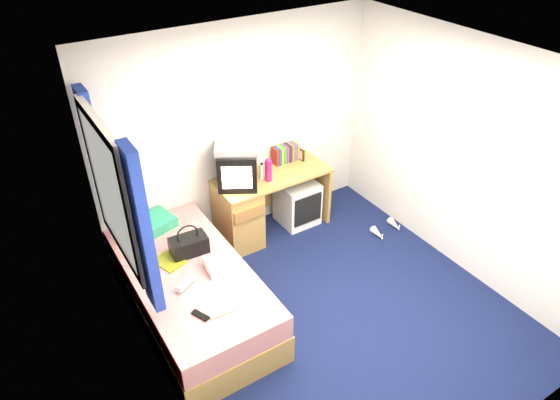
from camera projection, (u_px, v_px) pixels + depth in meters
ground at (329, 312)px, 4.83m from camera, size 3.40×3.40×0.00m
room_shell at (338, 185)px, 4.02m from camera, size 3.40×3.40×3.40m
bed at (192, 292)px, 4.68m from camera, size 1.01×2.00×0.54m
pillow at (148, 226)px, 4.98m from camera, size 0.57×0.44×0.11m
desk at (251, 207)px, 5.59m from camera, size 1.30×0.55×0.75m
storage_cube at (297, 202)px, 5.92m from camera, size 0.43×0.43×0.54m
crt_tv at (238, 168)px, 5.22m from camera, size 0.54×0.53×0.40m
vcr at (236, 148)px, 5.09m from camera, size 0.53×0.49×0.08m
book_row at (285, 153)px, 5.71m from camera, size 0.31×0.13×0.20m
picture_frame at (301, 154)px, 5.76m from camera, size 0.03×0.12×0.14m
pink_water_bottle at (268, 171)px, 5.34m from camera, size 0.09×0.09×0.24m
aerosol_can at (262, 172)px, 5.40m from camera, size 0.06×0.06×0.17m
handbag at (189, 245)px, 4.68m from camera, size 0.36×0.22×0.32m
towel at (222, 263)px, 4.53m from camera, size 0.32×0.27×0.10m
magazine at (169, 261)px, 4.61m from camera, size 0.29×0.33×0.01m
water_bottle at (186, 283)px, 4.33m from camera, size 0.21×0.16×0.07m
colour_swatch_fan at (222, 312)px, 4.08m from camera, size 0.22×0.07×0.01m
remote_control at (200, 315)px, 4.05m from camera, size 0.11×0.17×0.02m
window_assembly at (115, 193)px, 3.98m from camera, size 0.11×1.42×1.40m
white_heels at (387, 230)px, 5.85m from camera, size 0.41×0.26×0.09m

